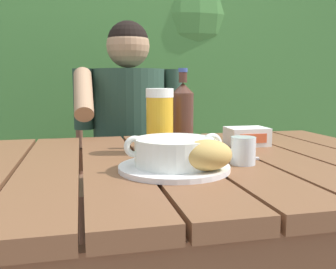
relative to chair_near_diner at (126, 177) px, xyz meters
name	(u,v)px	position (x,y,z in m)	size (l,w,h in m)	color
dining_table	(169,192)	(0.01, -0.89, 0.18)	(1.37, 0.90, 0.76)	brown
hedge_backdrop	(114,66)	(0.03, 0.94, 0.59)	(4.09, 0.98, 2.17)	#3E7135
chair_near_diner	(126,177)	(0.00, 0.00, 0.00)	(0.48, 0.44, 0.96)	brown
person_eating	(130,136)	(0.00, -0.20, 0.24)	(0.48, 0.47, 1.22)	#274133
serving_plate	(174,168)	(0.00, -1.01, 0.28)	(0.26, 0.26, 0.01)	white
soup_bowl	(174,151)	(0.00, -1.01, 0.32)	(0.23, 0.18, 0.07)	white
bread_roll	(207,155)	(0.05, -1.08, 0.32)	(0.12, 0.10, 0.07)	tan
beer_glass	(160,121)	(0.01, -0.79, 0.37)	(0.08, 0.08, 0.19)	gold
beer_bottle	(183,114)	(0.09, -0.73, 0.38)	(0.07, 0.07, 0.25)	#4A2A1F
water_glass_small	(243,151)	(0.18, -0.99, 0.31)	(0.06, 0.06, 0.07)	silver
butter_tub	(247,136)	(0.31, -0.73, 0.30)	(0.13, 0.10, 0.06)	white
table_knife	(221,157)	(0.15, -0.92, 0.28)	(0.16, 0.06, 0.01)	silver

